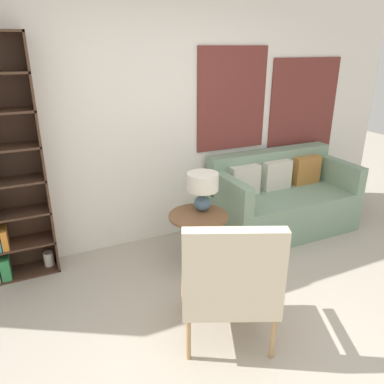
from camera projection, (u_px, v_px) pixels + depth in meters
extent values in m
plane|color=#B2A899|center=(252.00, 356.00, 2.68)|extent=(14.00, 14.00, 0.00)
cube|color=white|center=(150.00, 120.00, 3.90)|extent=(6.40, 0.06, 2.70)
cube|color=brown|center=(232.00, 99.00, 4.18)|extent=(0.87, 0.02, 1.13)
cube|color=brown|center=(303.00, 111.00, 4.67)|extent=(1.00, 0.02, 1.27)
cube|color=#422B1E|center=(42.00, 161.00, 3.40)|extent=(0.02, 0.30, 2.19)
cube|color=#422B1E|center=(11.00, 274.00, 3.62)|extent=(0.89, 0.30, 0.02)
cube|color=#422B1E|center=(5.00, 246.00, 3.51)|extent=(0.89, 0.30, 0.02)
cube|color=#338C4C|center=(5.00, 266.00, 3.54)|extent=(0.08, 0.22, 0.22)
cylinder|color=beige|center=(49.00, 259.00, 3.73)|extent=(0.10, 0.10, 0.14)
cube|color=orange|center=(5.00, 237.00, 3.45)|extent=(0.05, 0.22, 0.19)
cylinder|color=tan|center=(258.00, 289.00, 3.14)|extent=(0.04, 0.04, 0.35)
cylinder|color=tan|center=(188.00, 289.00, 3.13)|extent=(0.04, 0.04, 0.35)
cylinder|color=tan|center=(273.00, 338.00, 2.61)|extent=(0.04, 0.04, 0.35)
cylinder|color=tan|center=(188.00, 339.00, 2.60)|extent=(0.04, 0.04, 0.35)
cube|color=beige|center=(227.00, 288.00, 2.79)|extent=(0.88, 0.86, 0.08)
cube|color=beige|center=(234.00, 271.00, 2.42)|extent=(0.65, 0.36, 0.59)
cube|color=tan|center=(271.00, 272.00, 2.75)|extent=(0.28, 0.55, 0.04)
cube|color=tan|center=(185.00, 273.00, 2.74)|extent=(0.28, 0.55, 0.04)
cube|color=gray|center=(283.00, 211.00, 4.45)|extent=(1.65, 0.84, 0.47)
cube|color=gray|center=(270.00, 168.00, 4.56)|extent=(1.65, 0.20, 0.44)
cube|color=gray|center=(228.00, 191.00, 4.01)|extent=(0.12, 0.84, 0.31)
cube|color=gray|center=(336.00, 172.00, 4.62)|extent=(0.12, 0.84, 0.31)
cube|color=beige|center=(245.00, 180.00, 4.27)|extent=(0.36, 0.12, 0.34)
cube|color=beige|center=(277.00, 175.00, 4.45)|extent=(0.36, 0.12, 0.34)
cube|color=#B27538|center=(306.00, 170.00, 4.63)|extent=(0.36, 0.12, 0.34)
cylinder|color=brown|center=(198.00, 216.00, 3.59)|extent=(0.57, 0.57, 0.02)
cylinder|color=brown|center=(191.00, 235.00, 3.83)|extent=(0.03, 0.03, 0.54)
cylinder|color=brown|center=(188.00, 249.00, 3.56)|extent=(0.03, 0.03, 0.54)
cylinder|color=brown|center=(216.00, 243.00, 3.68)|extent=(0.03, 0.03, 0.54)
ellipsoid|color=slate|center=(202.00, 203.00, 3.65)|extent=(0.17, 0.17, 0.15)
cylinder|color=tan|center=(203.00, 193.00, 3.61)|extent=(0.02, 0.02, 0.06)
cylinder|color=white|center=(203.00, 182.00, 3.57)|extent=(0.31, 0.31, 0.17)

